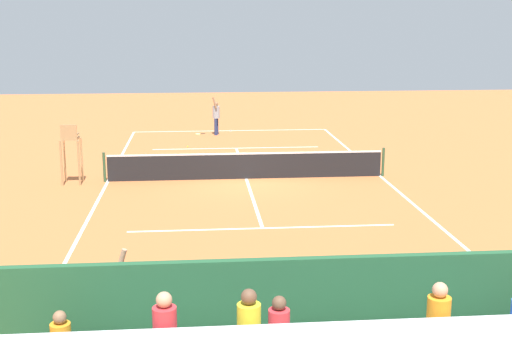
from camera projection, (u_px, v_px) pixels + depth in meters
The scene contains 10 objects.
ground_plane at pixel (246, 179), 24.87m from camera, with size 60.00×60.00×0.00m, color #C66B38.
court_line_markings at pixel (246, 178), 24.90m from camera, with size 10.10×22.20×0.01m.
tennis_net at pixel (246, 165), 24.76m from camera, with size 10.30×0.10×1.07m.
backdrop_wall at pixel (311, 316), 11.04m from camera, with size 18.00×0.16×2.00m, color #235633.
umpire_chair at pixel (71, 147), 23.82m from camera, with size 0.67×0.67×2.14m.
courtside_bench at pixel (421, 317), 12.03m from camera, with size 1.80×0.40×0.93m.
tennis_player at pixel (216, 115), 34.07m from camera, with size 0.46×0.56×1.93m.
tennis_racket at pixel (198, 134), 34.46m from camera, with size 0.58×0.40×0.03m.
tennis_ball_near at pixel (188, 146), 30.98m from camera, with size 0.07×0.07×0.07m, color #CCDB33.
line_judge at pixel (119, 304), 11.47m from camera, with size 0.42×0.55×1.93m.
Camera 1 is at (1.80, 24.14, 5.72)m, focal length 47.71 mm.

